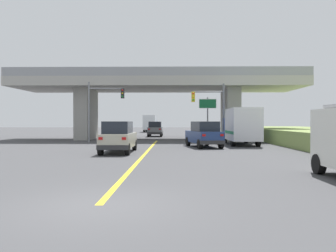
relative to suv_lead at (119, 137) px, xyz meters
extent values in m
plane|color=#424244|center=(1.77, 16.50, -1.01)|extent=(160.00, 160.00, 0.00)
cube|color=#A8A59E|center=(1.77, 16.50, 5.17)|extent=(31.61, 8.56, 0.98)
cube|color=#9A9891|center=(-6.43, 16.50, 1.83)|extent=(1.48, 5.14, 5.70)
cube|color=#9A9891|center=(9.98, 16.50, 1.83)|extent=(1.48, 5.14, 5.70)
cube|color=gray|center=(1.77, 12.37, 6.11)|extent=(31.61, 0.20, 0.90)
cube|color=gray|center=(1.77, 20.63, 6.11)|extent=(31.61, 0.20, 0.90)
cube|color=yellow|center=(1.77, -0.02, -1.01)|extent=(0.20, 27.03, 0.01)
cube|color=#B7B29E|center=(0.00, 0.12, -0.20)|extent=(1.81, 4.68, 0.90)
cube|color=#1E232D|center=(0.00, -0.23, 0.63)|extent=(1.59, 2.57, 0.76)
cube|color=#2D2D30|center=(0.00, -2.17, -0.51)|extent=(1.84, 0.20, 0.28)
cube|color=red|center=(-0.68, -2.24, 0.02)|extent=(0.24, 0.06, 0.16)
cube|color=red|center=(0.68, -2.24, 0.02)|extent=(0.24, 0.06, 0.16)
cylinder|color=black|center=(-0.80, 1.91, -0.65)|extent=(0.26, 0.72, 0.72)
cylinder|color=black|center=(0.80, 1.91, -0.65)|extent=(0.26, 0.72, 0.72)
cylinder|color=black|center=(-0.80, -1.67, -0.65)|extent=(0.26, 0.72, 0.72)
cylinder|color=black|center=(0.80, -1.67, -0.65)|extent=(0.26, 0.72, 0.72)
cube|color=navy|center=(5.91, 4.86, -0.20)|extent=(2.76, 4.70, 0.90)
cube|color=#1E232D|center=(5.99, 4.53, 0.63)|extent=(2.11, 2.72, 0.76)
cube|color=#2D2D30|center=(6.39, 2.75, -0.51)|extent=(1.87, 0.61, 0.28)
cube|color=red|center=(5.73, 2.53, 0.02)|extent=(0.25, 0.11, 0.16)
cube|color=red|center=(7.07, 2.84, 0.02)|extent=(0.25, 0.11, 0.16)
cylinder|color=black|center=(4.75, 6.29, -0.65)|extent=(0.41, 0.76, 0.72)
cylinder|color=black|center=(6.35, 6.65, -0.65)|extent=(0.41, 0.76, 0.72)
cylinder|color=black|center=(5.48, 3.06, -0.65)|extent=(0.41, 0.76, 0.72)
cylinder|color=black|center=(7.07, 3.42, -0.65)|extent=(0.41, 0.76, 0.72)
cube|color=navy|center=(9.36, 9.90, 0.39)|extent=(2.20, 2.00, 1.90)
cube|color=silver|center=(9.36, 6.65, 0.77)|extent=(2.31, 4.49, 2.68)
cube|color=#197F4C|center=(9.36, 6.65, 0.11)|extent=(2.33, 4.40, 0.24)
cylinder|color=black|center=(8.36, 9.90, -0.56)|extent=(0.30, 0.90, 0.90)
cylinder|color=black|center=(10.36, 9.90, -0.56)|extent=(0.30, 0.90, 0.90)
cylinder|color=black|center=(8.36, 5.53, -0.56)|extent=(0.30, 0.90, 0.90)
cylinder|color=black|center=(10.36, 5.53, -0.56)|extent=(0.30, 0.90, 0.90)
cylinder|color=black|center=(9.12, -8.60, -0.63)|extent=(0.28, 0.76, 0.76)
cube|color=slate|center=(1.05, 23.97, -0.20)|extent=(1.87, 4.66, 0.90)
cube|color=#1E232D|center=(1.05, 23.62, 0.63)|extent=(1.64, 2.56, 0.76)
cube|color=#2D2D30|center=(1.05, 21.69, -0.51)|extent=(1.90, 0.20, 0.28)
cube|color=red|center=(0.35, 21.62, 0.02)|extent=(0.24, 0.06, 0.16)
cube|color=red|center=(1.75, 21.62, 0.02)|extent=(0.24, 0.06, 0.16)
cylinder|color=black|center=(0.21, 25.75, -0.65)|extent=(0.26, 0.72, 0.72)
cylinder|color=black|center=(1.88, 25.75, -0.65)|extent=(0.26, 0.72, 0.72)
cylinder|color=black|center=(0.21, 22.19, -0.65)|extent=(0.26, 0.72, 0.72)
cylinder|color=black|center=(1.88, 22.19, -0.65)|extent=(0.26, 0.72, 0.72)
cylinder|color=#56595E|center=(8.26, 10.11, 1.79)|extent=(0.18, 0.18, 5.61)
cylinder|color=#56595E|center=(6.83, 10.11, 3.82)|extent=(2.87, 0.12, 0.12)
cube|color=gold|center=(5.39, 10.11, 3.34)|extent=(0.32, 0.26, 0.96)
sphere|color=red|center=(5.39, 9.96, 3.64)|extent=(0.16, 0.16, 0.16)
sphere|color=gold|center=(5.39, 9.96, 3.34)|extent=(0.16, 0.16, 0.16)
sphere|color=green|center=(5.39, 9.96, 3.04)|extent=(0.16, 0.16, 0.16)
cylinder|color=slate|center=(-4.71, 10.92, 1.93)|extent=(0.18, 0.18, 5.89)
cylinder|color=slate|center=(-3.07, 10.92, 4.22)|extent=(3.30, 0.12, 0.12)
cube|color=#232326|center=(-1.42, 10.92, 3.74)|extent=(0.32, 0.26, 0.96)
sphere|color=red|center=(-1.42, 10.77, 4.04)|extent=(0.16, 0.16, 0.16)
sphere|color=gold|center=(-1.42, 10.77, 3.74)|extent=(0.16, 0.16, 0.16)
sphere|color=green|center=(-1.42, 10.77, 3.44)|extent=(0.16, 0.16, 0.16)
cylinder|color=slate|center=(7.14, 13.89, 1.27)|extent=(0.14, 0.14, 4.57)
cube|color=#146638|center=(7.14, 13.83, 2.90)|extent=(1.75, 0.08, 0.91)
cube|color=white|center=(7.14, 13.82, 2.90)|extent=(1.83, 0.04, 0.99)
cube|color=navy|center=(-1.12, 47.02, 0.39)|extent=(2.20, 2.00, 1.90)
cube|color=silver|center=(-1.12, 43.35, 0.82)|extent=(2.31, 5.33, 2.78)
cube|color=#195999|center=(-1.12, 43.35, 0.13)|extent=(2.33, 5.22, 0.24)
cylinder|color=black|center=(-2.12, 47.02, -0.56)|extent=(0.30, 0.90, 0.90)
cylinder|color=black|center=(-0.12, 47.02, -0.56)|extent=(0.30, 0.90, 0.90)
cylinder|color=black|center=(-2.12, 42.02, -0.56)|extent=(0.30, 0.90, 0.90)
cylinder|color=black|center=(-0.12, 42.02, -0.56)|extent=(0.30, 0.90, 0.90)
camera|label=1|loc=(3.57, -21.43, 0.99)|focal=35.66mm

